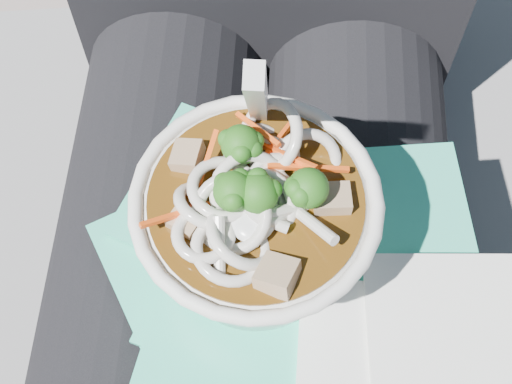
# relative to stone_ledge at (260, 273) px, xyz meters

# --- Properties ---
(stone_ledge) EXTENTS (1.06, 0.62, 0.48)m
(stone_ledge) POSITION_rel_stone_ledge_xyz_m (0.00, 0.00, 0.00)
(stone_ledge) COLOR slate
(stone_ledge) RESTS_ON ground
(lap) EXTENTS (0.33, 0.48, 0.16)m
(lap) POSITION_rel_stone_ledge_xyz_m (0.00, -0.15, 0.32)
(lap) COLOR black
(lap) RESTS_ON stone_ledge
(person_body) EXTENTS (0.34, 0.94, 1.03)m
(person_body) POSITION_rel_stone_ledge_xyz_m (-0.00, -0.06, 0.34)
(person_body) COLOR black
(person_body) RESTS_ON ground
(plastic_bag) EXTENTS (0.30, 0.31, 0.02)m
(plastic_bag) POSITION_rel_stone_ledge_xyz_m (0.02, -0.19, 0.41)
(plastic_bag) COLOR #2EC39E
(plastic_bag) RESTS_ON lap
(napkins) EXTENTS (0.17, 0.16, 0.01)m
(napkins) POSITION_rel_stone_ledge_xyz_m (0.11, -0.22, 0.42)
(napkins) COLOR silver
(napkins) RESTS_ON plastic_bag
(udon_bowl) EXTENTS (0.18, 0.18, 0.20)m
(udon_bowl) POSITION_rel_stone_ledge_xyz_m (0.00, -0.15, 0.47)
(udon_bowl) COLOR white
(udon_bowl) RESTS_ON plastic_bag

